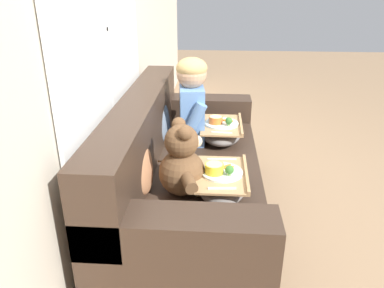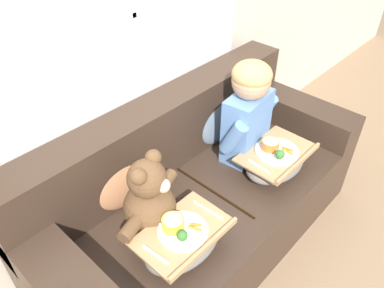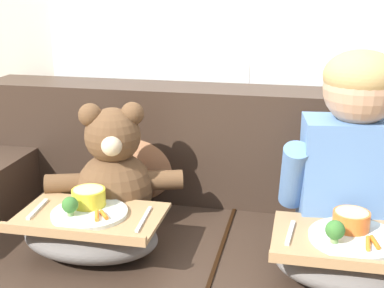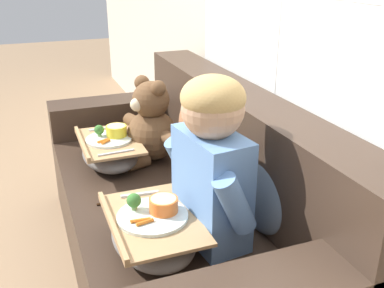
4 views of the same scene
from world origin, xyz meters
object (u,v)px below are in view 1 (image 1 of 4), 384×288
(lap_tray_teddy, at_px, (222,182))
(teddy_bear, at_px, (183,164))
(child_figure, at_px, (192,96))
(couch, at_px, (183,179))
(lap_tray_child, at_px, (221,131))
(throw_pillow_behind_teddy, at_px, (140,163))
(throw_pillow_behind_child, at_px, (161,117))

(lap_tray_teddy, bearing_deg, teddy_bear, 89.24)
(child_figure, bearing_deg, couch, 174.89)
(couch, xyz_separation_m, lap_tray_teddy, (-0.38, -0.25, 0.20))
(lap_tray_child, bearing_deg, couch, 146.37)
(child_figure, height_order, lap_tray_teddy, child_figure)
(couch, xyz_separation_m, child_figure, (0.38, -0.03, 0.47))
(child_figure, bearing_deg, lap_tray_child, -90.27)
(teddy_bear, distance_m, lap_tray_child, 0.79)
(couch, bearing_deg, lap_tray_child, -33.63)
(teddy_bear, distance_m, lap_tray_teddy, 0.24)
(child_figure, bearing_deg, teddy_bear, -179.66)
(teddy_bear, bearing_deg, lap_tray_teddy, -90.76)
(teddy_bear, bearing_deg, couch, 5.82)
(couch, xyz_separation_m, teddy_bear, (-0.38, -0.04, 0.31))
(throw_pillow_behind_teddy, xyz_separation_m, teddy_bear, (0.00, -0.23, 0.00))
(child_figure, distance_m, lap_tray_child, 0.34)
(throw_pillow_behind_teddy, distance_m, lap_tray_child, 0.89)
(lap_tray_child, height_order, lap_tray_teddy, lap_tray_child)
(throw_pillow_behind_child, height_order, teddy_bear, teddy_bear)
(couch, distance_m, throw_pillow_behind_teddy, 0.53)
(throw_pillow_behind_child, xyz_separation_m, lap_tray_teddy, (-0.76, -0.45, -0.11))
(couch, bearing_deg, throw_pillow_behind_teddy, 152.72)
(couch, relative_size, throw_pillow_behind_teddy, 5.34)
(lap_tray_child, xyz_separation_m, lap_tray_teddy, (-0.76, 0.00, 0.00))
(couch, height_order, throw_pillow_behind_child, couch)
(teddy_bear, bearing_deg, child_figure, 0.34)
(throw_pillow_behind_child, xyz_separation_m, throw_pillow_behind_teddy, (-0.76, 0.00, 0.00))
(couch, height_order, teddy_bear, same)
(throw_pillow_behind_child, relative_size, lap_tray_child, 0.89)
(couch, distance_m, lap_tray_child, 0.50)
(child_figure, distance_m, teddy_bear, 0.77)
(couch, relative_size, child_figure, 3.19)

